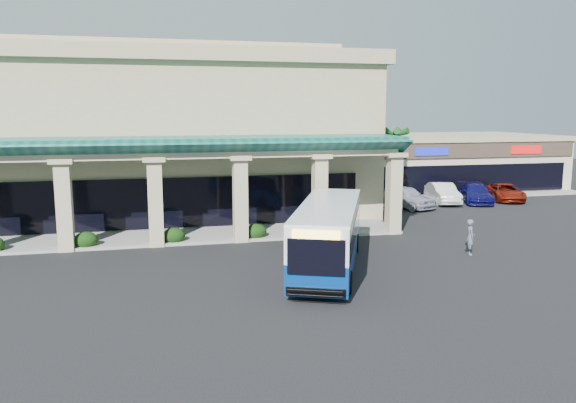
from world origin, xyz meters
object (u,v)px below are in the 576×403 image
object	(u,v)px
car_red	(476,193)
pedestrian	(470,237)
car_silver	(405,197)
car_gray	(505,192)
transit_bus	(329,236)
car_white	(443,193)

from	to	relation	value
car_red	pedestrian	bearing A→B (deg)	-102.26
car_silver	car_gray	world-z (taller)	car_silver
car_red	transit_bus	bearing A→B (deg)	-117.66
car_silver	pedestrian	bearing A→B (deg)	-121.56
transit_bus	car_silver	size ratio (longest dim) A/B	2.20
car_silver	car_gray	bearing A→B (deg)	-11.73
pedestrian	car_gray	world-z (taller)	pedestrian
car_white	car_red	distance (m)	2.71
car_white	car_red	bearing A→B (deg)	4.89
car_silver	car_white	world-z (taller)	car_silver
transit_bus	car_silver	bearing A→B (deg)	76.43
pedestrian	car_red	distance (m)	17.21
car_white	pedestrian	bearing A→B (deg)	-102.49
car_white	car_red	size ratio (longest dim) A/B	0.94
pedestrian	car_red	size ratio (longest dim) A/B	0.35
car_silver	car_red	xyz separation A→B (m)	(6.48, 0.99, -0.09)
transit_bus	car_red	size ratio (longest dim) A/B	2.11
car_white	car_gray	size ratio (longest dim) A/B	0.98
car_white	car_silver	bearing A→B (deg)	-149.35
transit_bus	car_gray	world-z (taller)	transit_bus
pedestrian	car_gray	xyz separation A→B (m)	(12.14, 14.79, -0.22)
pedestrian	car_gray	size ratio (longest dim) A/B	0.37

